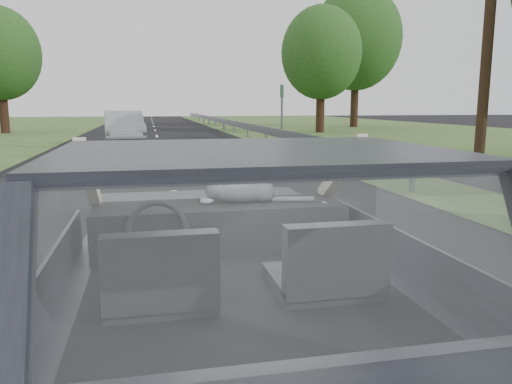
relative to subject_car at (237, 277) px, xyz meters
name	(u,v)px	position (x,y,z in m)	size (l,w,h in m)	color
subject_car	(237,277)	(0.00, 0.00, 0.00)	(1.80, 4.00, 1.45)	black
dashboard	(220,227)	(0.00, 0.62, 0.12)	(1.58, 0.45, 0.30)	black
driver_seat	(161,272)	(-0.40, -0.29, 0.16)	(0.50, 0.72, 0.42)	black
passenger_seat	(328,261)	(0.40, -0.29, 0.16)	(0.50, 0.72, 0.42)	black
steering_wheel	(158,230)	(-0.40, 0.33, 0.20)	(0.36, 0.36, 0.04)	black
cat	(241,190)	(0.15, 0.65, 0.36)	(0.58, 0.18, 0.26)	gray
guardrail	(331,145)	(4.30, 10.00, -0.15)	(0.05, 90.00, 0.32)	gray
other_car	(124,128)	(-1.38, 18.35, -0.03)	(1.67, 4.23, 1.39)	#B6BAC0
highway_sign	(282,112)	(5.69, 20.23, 0.54)	(0.10, 1.01, 2.53)	#16441F
tree_2	(321,72)	(9.51, 25.74, 2.79)	(4.64, 4.64, 7.04)	#195113
tree_3	(356,59)	(14.37, 32.11, 4.12)	(6.39, 6.39, 9.68)	#195113
tree_6	(1,72)	(-8.46, 28.75, 2.70)	(4.52, 4.52, 6.85)	#195113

